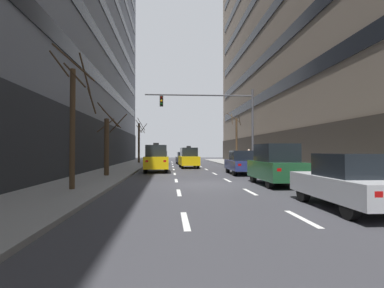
% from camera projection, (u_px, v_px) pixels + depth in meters
% --- Properties ---
extents(ground_plane, '(120.00, 120.00, 0.00)m').
position_uv_depth(ground_plane, '(206.00, 184.00, 15.59)').
color(ground_plane, '#38383D').
extents(sidewalk_left, '(3.64, 80.00, 0.14)m').
position_uv_depth(sidewalk_left, '(81.00, 184.00, 15.12)').
color(sidewalk_left, gray).
rests_on(sidewalk_left, ground).
extents(sidewalk_right, '(3.64, 80.00, 0.14)m').
position_uv_depth(sidewalk_right, '(324.00, 182.00, 16.07)').
color(sidewalk_right, gray).
rests_on(sidewalk_right, ground).
extents(lane_stripe_l1_s2, '(0.16, 2.00, 0.01)m').
position_uv_depth(lane_stripe_l1_s2, '(185.00, 221.00, 7.50)').
color(lane_stripe_l1_s2, silver).
rests_on(lane_stripe_l1_s2, ground).
extents(lane_stripe_l1_s3, '(0.16, 2.00, 0.01)m').
position_uv_depth(lane_stripe_l1_s3, '(179.00, 193.00, 12.49)').
color(lane_stripe_l1_s3, silver).
rests_on(lane_stripe_l1_s3, ground).
extents(lane_stripe_l1_s4, '(0.16, 2.00, 0.01)m').
position_uv_depth(lane_stripe_l1_s4, '(176.00, 181.00, 17.47)').
color(lane_stripe_l1_s4, silver).
rests_on(lane_stripe_l1_s4, ground).
extents(lane_stripe_l1_s5, '(0.16, 2.00, 0.01)m').
position_uv_depth(lane_stripe_l1_s5, '(175.00, 174.00, 22.46)').
color(lane_stripe_l1_s5, silver).
rests_on(lane_stripe_l1_s5, ground).
extents(lane_stripe_l1_s6, '(0.16, 2.00, 0.01)m').
position_uv_depth(lane_stripe_l1_s6, '(174.00, 170.00, 27.44)').
color(lane_stripe_l1_s6, silver).
rests_on(lane_stripe_l1_s6, ground).
extents(lane_stripe_l1_s7, '(0.16, 2.00, 0.01)m').
position_uv_depth(lane_stripe_l1_s7, '(173.00, 167.00, 32.43)').
color(lane_stripe_l1_s7, silver).
rests_on(lane_stripe_l1_s7, ground).
extents(lane_stripe_l1_s8, '(0.16, 2.00, 0.01)m').
position_uv_depth(lane_stripe_l1_s8, '(173.00, 164.00, 37.41)').
color(lane_stripe_l1_s8, silver).
rests_on(lane_stripe_l1_s8, ground).
extents(lane_stripe_l1_s9, '(0.16, 2.00, 0.01)m').
position_uv_depth(lane_stripe_l1_s9, '(172.00, 163.00, 42.40)').
color(lane_stripe_l1_s9, silver).
rests_on(lane_stripe_l1_s9, ground).
extents(lane_stripe_l1_s10, '(0.16, 2.00, 0.01)m').
position_uv_depth(lane_stripe_l1_s10, '(172.00, 162.00, 47.38)').
color(lane_stripe_l1_s10, silver).
rests_on(lane_stripe_l1_s10, ground).
extents(lane_stripe_l2_s2, '(0.16, 2.00, 0.01)m').
position_uv_depth(lane_stripe_l2_s2, '(302.00, 218.00, 7.73)').
color(lane_stripe_l2_s2, silver).
rests_on(lane_stripe_l2_s2, ground).
extents(lane_stripe_l2_s3, '(0.16, 2.00, 0.01)m').
position_uv_depth(lane_stripe_l2_s3, '(250.00, 192.00, 12.71)').
color(lane_stripe_l2_s3, silver).
rests_on(lane_stripe_l2_s3, ground).
extents(lane_stripe_l2_s4, '(0.16, 2.00, 0.01)m').
position_uv_depth(lane_stripe_l2_s4, '(227.00, 180.00, 17.70)').
color(lane_stripe_l2_s4, silver).
rests_on(lane_stripe_l2_s4, ground).
extents(lane_stripe_l2_s5, '(0.16, 2.00, 0.01)m').
position_uv_depth(lane_stripe_l2_s5, '(215.00, 174.00, 22.68)').
color(lane_stripe_l2_s5, silver).
rests_on(lane_stripe_l2_s5, ground).
extents(lane_stripe_l2_s6, '(0.16, 2.00, 0.01)m').
position_uv_depth(lane_stripe_l2_s6, '(206.00, 169.00, 27.67)').
color(lane_stripe_l2_s6, silver).
rests_on(lane_stripe_l2_s6, ground).
extents(lane_stripe_l2_s7, '(0.16, 2.00, 0.01)m').
position_uv_depth(lane_stripe_l2_s7, '(201.00, 167.00, 32.65)').
color(lane_stripe_l2_s7, silver).
rests_on(lane_stripe_l2_s7, ground).
extents(lane_stripe_l2_s8, '(0.16, 2.00, 0.01)m').
position_uv_depth(lane_stripe_l2_s8, '(197.00, 164.00, 37.64)').
color(lane_stripe_l2_s8, silver).
rests_on(lane_stripe_l2_s8, ground).
extents(lane_stripe_l2_s9, '(0.16, 2.00, 0.01)m').
position_uv_depth(lane_stripe_l2_s9, '(193.00, 163.00, 42.62)').
color(lane_stripe_l2_s9, silver).
rests_on(lane_stripe_l2_s9, ground).
extents(lane_stripe_l2_s10, '(0.16, 2.00, 0.01)m').
position_uv_depth(lane_stripe_l2_s10, '(191.00, 161.00, 47.61)').
color(lane_stripe_l2_s10, silver).
rests_on(lane_stripe_l2_s10, ground).
extents(car_driving_0, '(1.93, 4.47, 1.67)m').
position_uv_depth(car_driving_0, '(161.00, 158.00, 37.98)').
color(car_driving_0, black).
rests_on(car_driving_0, ground).
extents(car_driving_1, '(1.93, 4.22, 1.55)m').
position_uv_depth(car_driving_1, '(183.00, 158.00, 38.23)').
color(car_driving_1, black).
rests_on(car_driving_1, ground).
extents(taxi_driving_2, '(1.95, 4.26, 2.20)m').
position_uv_depth(taxi_driving_2, '(189.00, 158.00, 30.08)').
color(taxi_driving_2, black).
rests_on(taxi_driving_2, ground).
extents(taxi_driving_3, '(2.06, 4.58, 2.37)m').
position_uv_depth(taxi_driving_3, '(156.00, 159.00, 24.51)').
color(taxi_driving_3, black).
rests_on(taxi_driving_3, ground).
extents(car_parked_0, '(1.90, 4.44, 1.66)m').
position_uv_depth(car_parked_0, '(350.00, 182.00, 8.94)').
color(car_parked_0, black).
rests_on(car_parked_0, ground).
extents(car_parked_1, '(1.82, 4.30, 2.08)m').
position_uv_depth(car_parked_1, '(276.00, 165.00, 15.19)').
color(car_parked_1, black).
rests_on(car_parked_1, ground).
extents(car_parked_2, '(2.07, 4.70, 1.74)m').
position_uv_depth(car_parked_2, '(242.00, 163.00, 22.09)').
color(car_parked_2, black).
rests_on(car_parked_2, ground).
extents(traffic_signal_0, '(8.85, 0.35, 6.66)m').
position_uv_depth(traffic_signal_0, '(221.00, 114.00, 24.50)').
color(traffic_signal_0, '#4C4C51').
rests_on(traffic_signal_0, sidewalk_right).
extents(street_tree_0, '(2.04, 2.28, 4.62)m').
position_uv_depth(street_tree_0, '(107.00, 145.00, 19.53)').
color(street_tree_0, '#4C3823').
rests_on(street_tree_0, sidewalk_left).
extents(street_tree_1, '(1.48, 1.93, 5.91)m').
position_uv_depth(street_tree_1, '(139.00, 142.00, 40.16)').
color(street_tree_1, '#4C3823').
rests_on(street_tree_1, sidewalk_left).
extents(street_tree_2, '(2.00, 1.91, 5.78)m').
position_uv_depth(street_tree_2, '(73.00, 121.00, 12.60)').
color(street_tree_2, '#4C3823').
rests_on(street_tree_2, sidewalk_left).
extents(street_tree_3, '(1.76, 1.83, 6.02)m').
position_uv_depth(street_tree_3, '(236.00, 139.00, 35.31)').
color(street_tree_3, '#4C3823').
rests_on(street_tree_3, sidewalk_right).
extents(pedestrian_0, '(0.21, 0.53, 1.52)m').
position_uv_depth(pedestrian_0, '(246.00, 158.00, 29.61)').
color(pedestrian_0, brown).
rests_on(pedestrian_0, sidewalk_right).
extents(pedestrian_1, '(0.23, 0.53, 1.73)m').
position_uv_depth(pedestrian_1, '(249.00, 156.00, 31.46)').
color(pedestrian_1, black).
rests_on(pedestrian_1, sidewalk_right).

